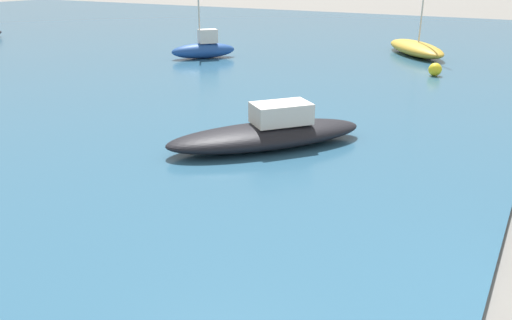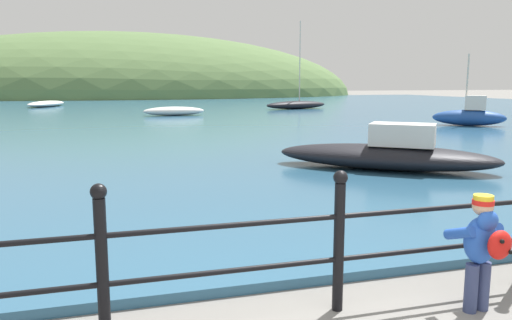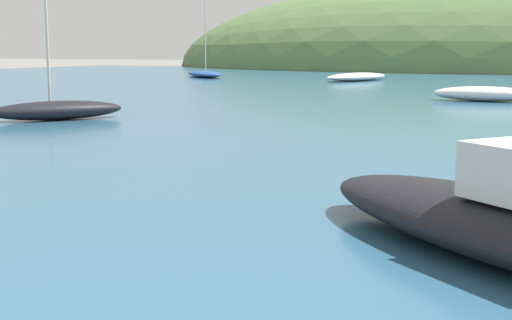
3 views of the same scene
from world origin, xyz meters
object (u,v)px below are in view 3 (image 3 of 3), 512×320
Objects in this scene: boat_far_left at (357,77)px; boat_far_right at (485,94)px; boat_nearest_quay at (205,74)px; boat_mid_harbor at (57,109)px.

boat_far_right is (7.90, -12.77, 0.03)m from boat_far_left.
boat_nearest_quay reaches higher than boat_mid_harbor.
boat_nearest_quay reaches higher than boat_far_left.
boat_nearest_quay is 22.15m from boat_far_right.
boat_mid_harbor is (8.65, -24.11, 0.03)m from boat_nearest_quay.
boat_nearest_quay is 1.04× the size of boat_far_left.
boat_mid_harbor is at bearing -92.33° from boat_far_left.
boat_nearest_quay is at bearing 109.74° from boat_mid_harbor.
boat_mid_harbor is (-0.95, -23.29, 0.04)m from boat_far_left.
boat_mid_harbor reaches higher than boat_far_right.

